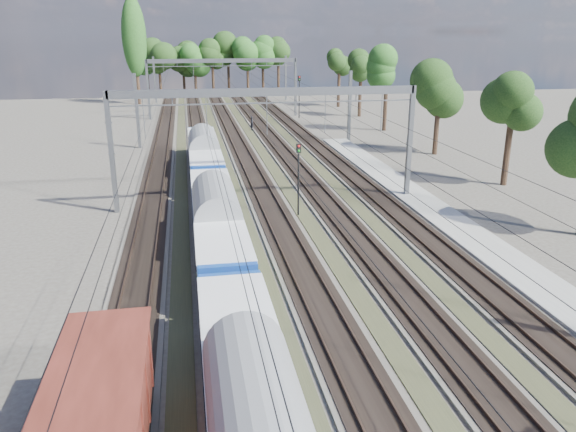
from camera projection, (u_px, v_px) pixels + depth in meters
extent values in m
cube|color=#47423A|center=(159.00, 165.00, 56.76)|extent=(3.00, 130.00, 0.15)
cube|color=black|center=(159.00, 165.00, 56.73)|extent=(2.50, 130.00, 0.06)
cube|color=#473326|center=(151.00, 164.00, 56.58)|extent=(0.08, 130.00, 0.14)
cube|color=#473326|center=(166.00, 163.00, 56.82)|extent=(0.08, 130.00, 0.14)
cube|color=#47423A|center=(203.00, 164.00, 57.52)|extent=(3.00, 130.00, 0.15)
cube|color=black|center=(203.00, 163.00, 57.49)|extent=(2.50, 130.00, 0.06)
cube|color=#473326|center=(196.00, 162.00, 57.34)|extent=(0.08, 130.00, 0.14)
cube|color=#473326|center=(210.00, 162.00, 57.58)|extent=(0.08, 130.00, 0.14)
cube|color=#47423A|center=(247.00, 162.00, 58.28)|extent=(3.00, 130.00, 0.15)
cube|color=black|center=(247.00, 161.00, 58.25)|extent=(2.50, 130.00, 0.06)
cube|color=#473326|center=(240.00, 160.00, 58.10)|extent=(0.08, 130.00, 0.14)
cube|color=#473326|center=(254.00, 160.00, 58.34)|extent=(0.08, 130.00, 0.14)
cube|color=#47423A|center=(290.00, 160.00, 59.04)|extent=(3.00, 130.00, 0.15)
cube|color=black|center=(290.00, 159.00, 59.01)|extent=(2.50, 130.00, 0.06)
cube|color=#473326|center=(283.00, 159.00, 58.86)|extent=(0.08, 130.00, 0.14)
cube|color=#473326|center=(296.00, 158.00, 59.10)|extent=(0.08, 130.00, 0.14)
cube|color=#47423A|center=(331.00, 159.00, 59.80)|extent=(3.00, 130.00, 0.15)
cube|color=black|center=(331.00, 158.00, 59.77)|extent=(2.50, 130.00, 0.06)
cube|color=#473326|center=(325.00, 157.00, 59.62)|extent=(0.08, 130.00, 0.14)
cube|color=#473326|center=(338.00, 157.00, 59.86)|extent=(0.08, 130.00, 0.14)
cube|color=#323220|center=(181.00, 165.00, 57.16)|extent=(1.10, 130.00, 0.05)
cube|color=#323220|center=(225.00, 163.00, 57.92)|extent=(1.10, 130.00, 0.05)
cube|color=#323220|center=(269.00, 162.00, 58.68)|extent=(1.10, 130.00, 0.05)
cube|color=#323220|center=(311.00, 160.00, 59.44)|extent=(1.10, 130.00, 0.05)
cube|color=gray|center=(470.00, 236.00, 36.92)|extent=(3.00, 70.00, 0.30)
cube|color=slate|center=(112.00, 153.00, 40.94)|extent=(0.35, 0.35, 9.00)
cube|color=slate|center=(410.00, 143.00, 44.82)|extent=(0.35, 0.35, 9.00)
cube|color=slate|center=(267.00, 92.00, 41.56)|extent=(23.00, 0.35, 0.60)
cube|color=slate|center=(148.00, 90.00, 85.80)|extent=(0.35, 0.35, 9.00)
cube|color=slate|center=(295.00, 87.00, 89.69)|extent=(0.35, 0.35, 9.00)
cube|color=slate|center=(222.00, 61.00, 86.43)|extent=(23.00, 0.35, 0.60)
cube|color=slate|center=(137.00, 111.00, 64.38)|extent=(0.35, 0.35, 8.50)
cube|color=slate|center=(155.00, 80.00, 106.44)|extent=(0.35, 0.35, 8.50)
cube|color=slate|center=(350.00, 106.00, 68.65)|extent=(0.35, 0.35, 8.50)
cube|color=slate|center=(286.00, 78.00, 110.72)|extent=(0.35, 0.35, 8.50)
cylinder|color=black|center=(155.00, 111.00, 55.07)|extent=(0.03, 130.00, 0.03)
cylinder|color=black|center=(154.00, 100.00, 54.72)|extent=(0.03, 130.00, 0.03)
cylinder|color=black|center=(201.00, 110.00, 55.83)|extent=(0.03, 130.00, 0.03)
cylinder|color=black|center=(200.00, 99.00, 55.48)|extent=(0.03, 130.00, 0.03)
cylinder|color=black|center=(246.00, 109.00, 56.59)|extent=(0.03, 130.00, 0.03)
cylinder|color=black|center=(246.00, 98.00, 56.24)|extent=(0.03, 130.00, 0.03)
cylinder|color=black|center=(290.00, 108.00, 57.35)|extent=(0.03, 130.00, 0.03)
cylinder|color=black|center=(290.00, 97.00, 57.00)|extent=(0.03, 130.00, 0.03)
cylinder|color=black|center=(332.00, 107.00, 58.11)|extent=(0.03, 130.00, 0.03)
cylinder|color=black|center=(333.00, 97.00, 57.76)|extent=(0.03, 130.00, 0.03)
cylinder|color=black|center=(148.00, 81.00, 118.18)|extent=(0.56, 0.56, 6.11)
sphere|color=black|center=(146.00, 57.00, 116.66)|extent=(4.87, 4.87, 4.87)
cylinder|color=black|center=(163.00, 80.00, 117.34)|extent=(0.56, 0.56, 6.78)
sphere|color=black|center=(161.00, 53.00, 115.64)|extent=(5.27, 5.27, 5.27)
cylinder|color=black|center=(180.00, 80.00, 119.31)|extent=(0.56, 0.56, 6.34)
sphere|color=black|center=(178.00, 55.00, 117.73)|extent=(4.37, 4.37, 4.37)
cylinder|color=black|center=(201.00, 82.00, 118.11)|extent=(0.56, 0.56, 5.90)
sphere|color=black|center=(200.00, 58.00, 116.64)|extent=(3.95, 3.95, 3.95)
cylinder|color=black|center=(214.00, 79.00, 121.31)|extent=(0.56, 0.56, 6.27)
sphere|color=black|center=(213.00, 55.00, 119.74)|extent=(4.40, 4.40, 4.40)
cylinder|color=black|center=(231.00, 77.00, 119.95)|extent=(0.56, 0.56, 7.36)
sphere|color=black|center=(231.00, 49.00, 118.11)|extent=(4.04, 4.04, 4.04)
cylinder|color=black|center=(251.00, 78.00, 119.40)|extent=(0.56, 0.56, 7.18)
sphere|color=black|center=(251.00, 50.00, 117.61)|extent=(4.55, 4.55, 4.55)
cylinder|color=black|center=(267.00, 80.00, 123.35)|extent=(0.56, 0.56, 5.71)
sphere|color=black|center=(267.00, 58.00, 121.92)|extent=(5.26, 5.26, 5.26)
cylinder|color=black|center=(277.00, 78.00, 123.95)|extent=(0.56, 0.56, 6.55)
sphere|color=black|center=(277.00, 53.00, 122.31)|extent=(5.00, 5.00, 5.00)
cylinder|color=black|center=(488.00, 151.00, 50.40)|extent=(0.56, 0.56, 5.47)
sphere|color=black|center=(493.00, 102.00, 49.03)|extent=(3.47, 3.47, 3.47)
cylinder|color=black|center=(441.00, 127.00, 60.36)|extent=(0.56, 0.56, 6.40)
sphere|color=black|center=(445.00, 78.00, 58.76)|extent=(4.79, 4.79, 4.79)
cylinder|color=black|center=(386.00, 110.00, 75.99)|extent=(0.56, 0.56, 5.81)
sphere|color=black|center=(388.00, 74.00, 74.53)|extent=(3.69, 3.69, 3.69)
cylinder|color=black|center=(353.00, 101.00, 87.38)|extent=(0.56, 0.56, 5.27)
sphere|color=black|center=(354.00, 73.00, 86.06)|extent=(3.56, 3.56, 3.56)
cylinder|color=black|center=(331.00, 90.00, 100.07)|extent=(0.56, 0.56, 6.12)
sphere|color=black|center=(332.00, 62.00, 98.54)|extent=(4.11, 4.11, 4.11)
cylinder|color=black|center=(136.00, 60.00, 102.89)|extent=(0.70, 0.70, 16.00)
ellipsoid|color=#234B19|center=(134.00, 37.00, 101.64)|extent=(4.40, 4.40, 14.08)
cube|color=black|center=(237.00, 355.00, 22.65)|extent=(1.95, 2.92, 0.78)
cube|color=silver|center=(257.00, 426.00, 15.68)|extent=(2.80, 18.68, 0.92)
cube|color=black|center=(306.00, 420.00, 15.92)|extent=(0.04, 16.54, 0.68)
cylinder|color=gray|center=(257.00, 413.00, 15.54)|extent=(2.76, 19.45, 2.76)
cube|color=black|center=(225.00, 287.00, 28.67)|extent=(1.95, 2.92, 0.78)
cube|color=black|center=(212.00, 209.00, 41.39)|extent=(1.95, 2.92, 0.78)
cube|color=#104A95|center=(216.00, 219.00, 34.57)|extent=(2.72, 19.45, 1.85)
cube|color=silver|center=(216.00, 211.00, 34.42)|extent=(2.80, 18.68, 0.92)
cube|color=black|center=(239.00, 210.00, 34.66)|extent=(0.04, 16.54, 0.68)
cube|color=yellow|center=(221.00, 251.00, 30.73)|extent=(2.82, 5.45, 0.68)
cylinder|color=gray|center=(216.00, 204.00, 34.28)|extent=(2.76, 19.45, 2.76)
cube|color=black|center=(208.00, 186.00, 47.41)|extent=(1.95, 2.92, 0.78)
cube|color=black|center=(202.00, 153.00, 60.14)|extent=(1.95, 2.92, 0.78)
cube|color=#104A95|center=(204.00, 153.00, 53.32)|extent=(2.72, 19.45, 1.85)
cube|color=silver|center=(204.00, 148.00, 53.17)|extent=(2.80, 18.68, 0.92)
cube|color=black|center=(219.00, 147.00, 53.40)|extent=(0.04, 16.54, 0.68)
cube|color=yellow|center=(206.00, 168.00, 49.47)|extent=(2.82, 5.45, 0.68)
cylinder|color=gray|center=(204.00, 143.00, 53.03)|extent=(2.76, 19.45, 2.76)
cube|color=black|center=(112.00, 423.00, 18.81)|extent=(1.94, 2.53, 0.68)
imported|color=black|center=(252.00, 123.00, 77.35)|extent=(0.48, 0.70, 1.88)
cylinder|color=black|center=(298.00, 185.00, 40.82)|extent=(0.13, 0.13, 4.72)
cube|color=black|center=(299.00, 148.00, 39.98)|extent=(0.35, 0.24, 0.66)
sphere|color=red|center=(299.00, 146.00, 39.81)|extent=(0.15, 0.15, 0.15)
sphere|color=#0C9919|center=(299.00, 151.00, 39.91)|extent=(0.15, 0.15, 0.15)
cylinder|color=black|center=(299.00, 100.00, 87.42)|extent=(0.16, 0.16, 5.71)
cube|color=black|center=(299.00, 78.00, 86.40)|extent=(0.44, 0.31, 0.80)
sphere|color=red|center=(300.00, 77.00, 86.19)|extent=(0.18, 0.18, 0.18)
sphere|color=#0C9919|center=(299.00, 80.00, 86.32)|extent=(0.18, 0.18, 0.18)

